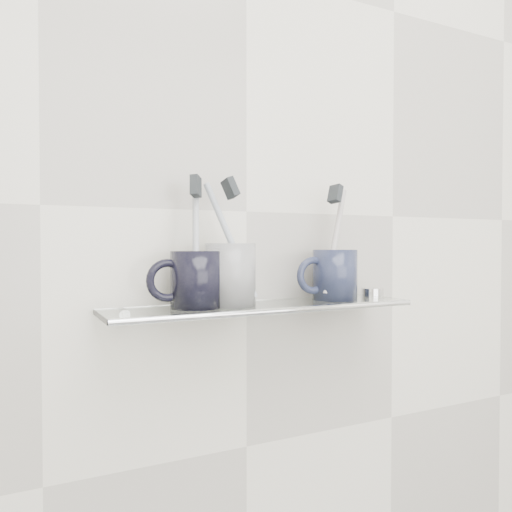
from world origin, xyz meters
TOP-DOWN VIEW (x-y plane):
  - wall_back at (0.00, 1.10)m, footprint 2.50×0.00m
  - shelf_glass at (0.00, 1.04)m, footprint 0.50×0.12m
  - shelf_rail at (0.00, 0.98)m, footprint 0.50×0.01m
  - bracket_left at (-0.21, 1.09)m, footprint 0.02×0.03m
  - bracket_right at (0.21, 1.09)m, footprint 0.02×0.03m
  - mug_left at (-0.11, 1.04)m, footprint 0.10×0.10m
  - mug_left_handle at (-0.15, 1.04)m, footprint 0.06×0.01m
  - toothbrush_left at (-0.11, 1.04)m, footprint 0.03×0.05m
  - bristles_left at (-0.11, 1.04)m, footprint 0.02×0.03m
  - mug_center at (-0.05, 1.04)m, footprint 0.09×0.09m
  - mug_center_handle at (-0.10, 1.04)m, footprint 0.07×0.01m
  - toothbrush_center at (-0.05, 1.04)m, footprint 0.07×0.05m
  - bristles_center at (-0.05, 1.04)m, footprint 0.02×0.03m
  - mug_right at (0.14, 1.04)m, footprint 0.08×0.08m
  - mug_right_handle at (0.10, 1.04)m, footprint 0.06×0.01m
  - toothbrush_right at (0.14, 1.04)m, footprint 0.07×0.05m
  - bristles_right at (0.14, 1.04)m, footprint 0.03×0.03m
  - chrome_cap at (0.22, 1.04)m, footprint 0.04×0.04m

SIDE VIEW (x-z plane):
  - bracket_left at x=-0.21m, z-range 1.08..1.09m
  - bracket_right at x=0.21m, z-range 1.08..1.09m
  - shelf_glass at x=0.00m, z-range 1.09..1.10m
  - shelf_rail at x=0.00m, z-range 1.09..1.10m
  - chrome_cap at x=0.22m, z-range 1.10..1.12m
  - mug_left at x=-0.11m, z-range 1.10..1.18m
  - mug_left_handle at x=-0.15m, z-range 1.11..1.17m
  - mug_right at x=0.14m, z-range 1.10..1.19m
  - mug_right_handle at x=0.10m, z-range 1.11..1.17m
  - mug_center at x=-0.05m, z-range 1.10..1.20m
  - mug_center_handle at x=-0.10m, z-range 1.11..1.18m
  - toothbrush_left at x=-0.11m, z-range 1.11..1.30m
  - toothbrush_center at x=-0.05m, z-range 1.11..1.29m
  - toothbrush_right at x=0.14m, z-range 1.11..1.29m
  - wall_back at x=0.00m, z-range 0.00..2.50m
  - bristles_left at x=-0.11m, z-range 1.26..1.30m
  - bristles_center at x=-0.05m, z-range 1.26..1.30m
  - bristles_right at x=0.14m, z-range 1.26..1.30m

